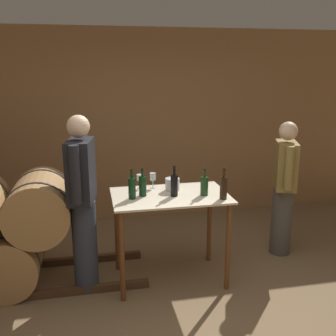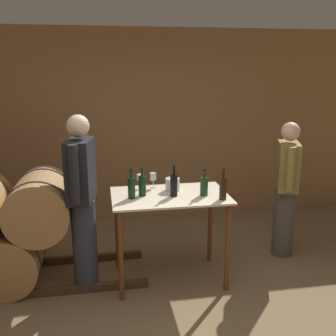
{
  "view_description": "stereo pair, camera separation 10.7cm",
  "coord_description": "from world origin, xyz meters",
  "px_view_note": "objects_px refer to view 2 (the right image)",
  "views": [
    {
      "loc": [
        -0.75,
        -2.83,
        2.18
      ],
      "look_at": [
        0.01,
        0.93,
        1.19
      ],
      "focal_mm": 42.0,
      "sensor_mm": 36.0,
      "label": 1
    },
    {
      "loc": [
        -0.65,
        -2.85,
        2.18
      ],
      "look_at": [
        0.01,
        0.93,
        1.19
      ],
      "focal_mm": 42.0,
      "sensor_mm": 36.0,
      "label": 2
    }
  ],
  "objects_px": {
    "person_host": "(286,187)",
    "wine_bottle_center": "(174,185)",
    "wine_glass_near_center": "(153,177)",
    "person_visitor_with_scarf": "(82,200)",
    "wine_bottle_left": "(142,185)",
    "wine_glass_near_left": "(140,178)",
    "wine_bottle_far_left": "(131,187)",
    "wine_bottle_right": "(204,186)",
    "wine_bottle_far_right": "(223,188)",
    "ice_bucket": "(173,184)"
  },
  "relations": [
    {
      "from": "ice_bucket",
      "to": "person_visitor_with_scarf",
      "type": "bearing_deg",
      "value": -170.37
    },
    {
      "from": "person_visitor_with_scarf",
      "to": "wine_bottle_left",
      "type": "bearing_deg",
      "value": 3.99
    },
    {
      "from": "wine_glass_near_center",
      "to": "person_visitor_with_scarf",
      "type": "xyz_separation_m",
      "value": [
        -0.73,
        -0.28,
        -0.12
      ]
    },
    {
      "from": "wine_bottle_far_right",
      "to": "wine_glass_near_left",
      "type": "bearing_deg",
      "value": 145.77
    },
    {
      "from": "wine_bottle_right",
      "to": "wine_bottle_far_right",
      "type": "bearing_deg",
      "value": -45.53
    },
    {
      "from": "person_host",
      "to": "wine_bottle_center",
      "type": "bearing_deg",
      "value": -164.75
    },
    {
      "from": "wine_bottle_far_left",
      "to": "wine_bottle_far_right",
      "type": "relative_size",
      "value": 0.97
    },
    {
      "from": "wine_bottle_far_left",
      "to": "ice_bucket",
      "type": "xyz_separation_m",
      "value": [
        0.44,
        0.18,
        -0.05
      ]
    },
    {
      "from": "ice_bucket",
      "to": "wine_bottle_far_right",
      "type": "bearing_deg",
      "value": -40.59
    },
    {
      "from": "wine_bottle_center",
      "to": "wine_glass_near_center",
      "type": "height_order",
      "value": "wine_bottle_center"
    },
    {
      "from": "wine_bottle_far_right",
      "to": "person_visitor_with_scarf",
      "type": "bearing_deg",
      "value": 171.09
    },
    {
      "from": "wine_bottle_left",
      "to": "wine_glass_near_left",
      "type": "distance_m",
      "value": 0.26
    },
    {
      "from": "wine_bottle_left",
      "to": "person_visitor_with_scarf",
      "type": "xyz_separation_m",
      "value": [
        -0.59,
        -0.04,
        -0.11
      ]
    },
    {
      "from": "wine_bottle_left",
      "to": "wine_bottle_center",
      "type": "relative_size",
      "value": 0.93
    },
    {
      "from": "wine_bottle_far_left",
      "to": "wine_bottle_left",
      "type": "bearing_deg",
      "value": 30.16
    },
    {
      "from": "ice_bucket",
      "to": "person_visitor_with_scarf",
      "type": "relative_size",
      "value": 0.08
    },
    {
      "from": "wine_bottle_center",
      "to": "wine_bottle_right",
      "type": "height_order",
      "value": "wine_bottle_center"
    },
    {
      "from": "wine_bottle_right",
      "to": "person_host",
      "type": "height_order",
      "value": "person_host"
    },
    {
      "from": "wine_bottle_far_left",
      "to": "ice_bucket",
      "type": "height_order",
      "value": "wine_bottle_far_left"
    },
    {
      "from": "wine_bottle_far_right",
      "to": "person_visitor_with_scarf",
      "type": "relative_size",
      "value": 0.18
    },
    {
      "from": "wine_glass_near_center",
      "to": "wine_bottle_far_right",
      "type": "bearing_deg",
      "value": -38.45
    },
    {
      "from": "wine_bottle_right",
      "to": "ice_bucket",
      "type": "bearing_deg",
      "value": 142.36
    },
    {
      "from": "wine_bottle_far_left",
      "to": "wine_glass_near_center",
      "type": "bearing_deg",
      "value": 49.87
    },
    {
      "from": "wine_bottle_far_left",
      "to": "wine_bottle_right",
      "type": "height_order",
      "value": "wine_bottle_far_left"
    },
    {
      "from": "wine_bottle_far_right",
      "to": "wine_glass_near_left",
      "type": "distance_m",
      "value": 0.9
    },
    {
      "from": "wine_glass_near_left",
      "to": "person_host",
      "type": "distance_m",
      "value": 1.7
    },
    {
      "from": "wine_bottle_far_right",
      "to": "wine_bottle_center",
      "type": "bearing_deg",
      "value": 157.42
    },
    {
      "from": "wine_bottle_center",
      "to": "wine_bottle_right",
      "type": "relative_size",
      "value": 1.1
    },
    {
      "from": "person_visitor_with_scarf",
      "to": "wine_bottle_right",
      "type": "bearing_deg",
      "value": -2.87
    },
    {
      "from": "wine_bottle_far_left",
      "to": "wine_bottle_right",
      "type": "distance_m",
      "value": 0.72
    },
    {
      "from": "wine_bottle_far_right",
      "to": "wine_bottle_left",
      "type": "bearing_deg",
      "value": 161.56
    },
    {
      "from": "wine_bottle_left",
      "to": "person_visitor_with_scarf",
      "type": "bearing_deg",
      "value": -176.01
    },
    {
      "from": "ice_bucket",
      "to": "person_visitor_with_scarf",
      "type": "height_order",
      "value": "person_visitor_with_scarf"
    },
    {
      "from": "wine_bottle_left",
      "to": "wine_bottle_far_right",
      "type": "relative_size",
      "value": 0.92
    },
    {
      "from": "wine_bottle_center",
      "to": "wine_glass_near_left",
      "type": "xyz_separation_m",
      "value": [
        -0.3,
        0.32,
        -0.0
      ]
    },
    {
      "from": "wine_bottle_center",
      "to": "wine_bottle_right",
      "type": "bearing_deg",
      "value": -6.76
    },
    {
      "from": "wine_bottle_left",
      "to": "wine_bottle_far_left",
      "type": "bearing_deg",
      "value": -149.84
    },
    {
      "from": "wine_bottle_left",
      "to": "person_host",
      "type": "bearing_deg",
      "value": 10.47
    },
    {
      "from": "wine_bottle_center",
      "to": "ice_bucket",
      "type": "bearing_deg",
      "value": 83.61
    },
    {
      "from": "wine_bottle_right",
      "to": "person_host",
      "type": "distance_m",
      "value": 1.18
    },
    {
      "from": "wine_bottle_left",
      "to": "wine_glass_near_left",
      "type": "bearing_deg",
      "value": 88.7
    },
    {
      "from": "wine_bottle_left",
      "to": "wine_bottle_far_right",
      "type": "xyz_separation_m",
      "value": [
        0.75,
        -0.25,
        0.01
      ]
    },
    {
      "from": "ice_bucket",
      "to": "wine_bottle_far_left",
      "type": "bearing_deg",
      "value": -157.77
    },
    {
      "from": "wine_bottle_far_left",
      "to": "wine_glass_near_left",
      "type": "distance_m",
      "value": 0.34
    },
    {
      "from": "wine_glass_near_left",
      "to": "person_host",
      "type": "height_order",
      "value": "person_host"
    },
    {
      "from": "wine_glass_near_center",
      "to": "ice_bucket",
      "type": "xyz_separation_m",
      "value": [
        0.19,
        -0.12,
        -0.06
      ]
    },
    {
      "from": "wine_bottle_far_right",
      "to": "ice_bucket",
      "type": "bearing_deg",
      "value": 139.41
    },
    {
      "from": "wine_bottle_left",
      "to": "ice_bucket",
      "type": "distance_m",
      "value": 0.35
    },
    {
      "from": "wine_bottle_right",
      "to": "person_visitor_with_scarf",
      "type": "height_order",
      "value": "person_visitor_with_scarf"
    },
    {
      "from": "wine_bottle_center",
      "to": "wine_bottle_far_right",
      "type": "height_order",
      "value": "wine_bottle_far_right"
    }
  ]
}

